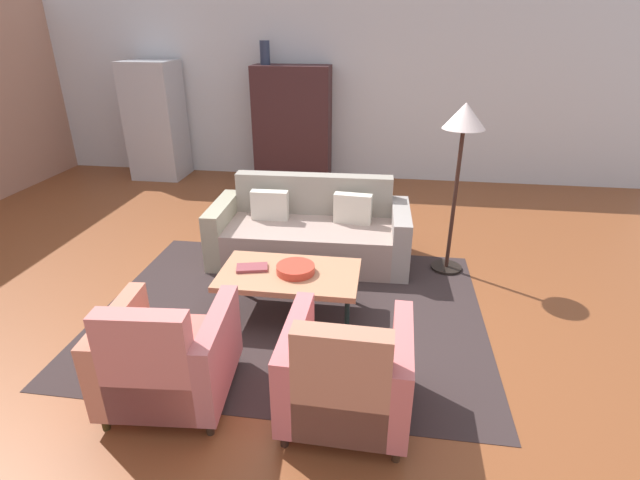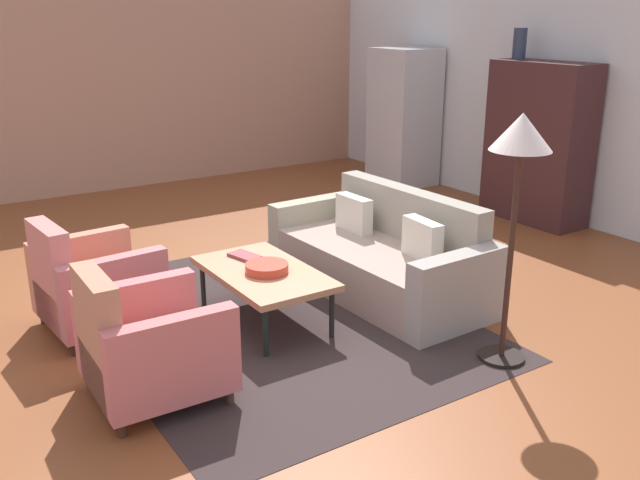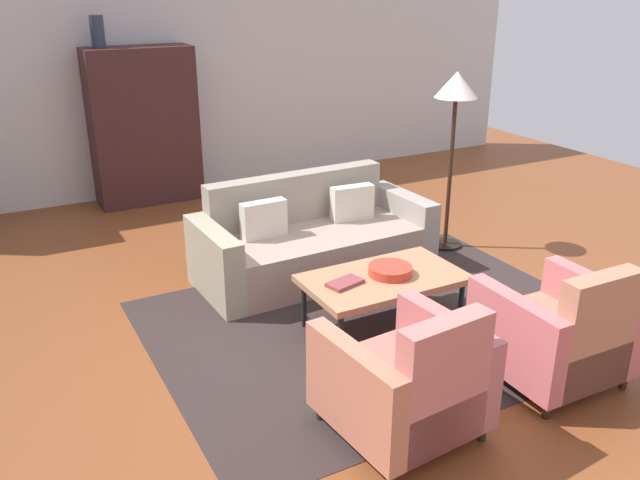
% 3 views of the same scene
% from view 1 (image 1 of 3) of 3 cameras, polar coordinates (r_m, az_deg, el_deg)
% --- Properties ---
extents(ground_plane, '(11.65, 11.65, 0.00)m').
position_cam_1_polar(ground_plane, '(4.31, -4.25, -8.97)').
color(ground_plane, brown).
extents(wall_back, '(9.71, 0.12, 2.80)m').
position_cam_1_polar(wall_back, '(7.95, 2.28, 17.51)').
color(wall_back, silver).
rests_on(wall_back, ground).
extents(area_rug, '(3.40, 2.60, 0.01)m').
position_cam_1_polar(area_rug, '(4.36, -3.44, -8.45)').
color(area_rug, '#322726').
rests_on(area_rug, ground).
extents(couch, '(2.13, 0.96, 0.86)m').
position_cam_1_polar(couch, '(5.21, -1.10, 0.95)').
color(couch, gray).
rests_on(couch, ground).
extents(coffee_table, '(1.20, 0.70, 0.43)m').
position_cam_1_polar(coffee_table, '(4.12, -3.71, -4.33)').
color(coffee_table, black).
rests_on(coffee_table, ground).
extents(armchair_left, '(0.86, 0.86, 0.88)m').
position_cam_1_polar(armchair_left, '(3.40, -17.96, -13.56)').
color(armchair_left, '#2B291E').
rests_on(armchair_left, ground).
extents(armchair_right, '(0.82, 0.82, 0.88)m').
position_cam_1_polar(armchair_right, '(3.12, 3.08, -16.16)').
color(armchair_right, '#2C281B').
rests_on(armchair_right, ground).
extents(fruit_bowl, '(0.33, 0.33, 0.07)m').
position_cam_1_polar(fruit_bowl, '(4.08, -2.95, -3.50)').
color(fruit_bowl, '#BC3B29').
rests_on(fruit_bowl, coffee_table).
extents(book_stack, '(0.30, 0.21, 0.03)m').
position_cam_1_polar(book_stack, '(4.18, -8.16, -3.31)').
color(book_stack, brown).
rests_on(book_stack, coffee_table).
extents(cabinet, '(1.20, 0.51, 1.80)m').
position_cam_1_polar(cabinet, '(7.79, -3.30, 13.62)').
color(cabinet, '#3D2021').
rests_on(cabinet, ground).
extents(vase_tall, '(0.15, 0.15, 0.34)m').
position_cam_1_polar(vase_tall, '(7.74, -6.63, 21.44)').
color(vase_tall, '#293249').
rests_on(vase_tall, cabinet).
extents(refrigerator, '(0.80, 0.73, 1.85)m').
position_cam_1_polar(refrigerator, '(8.42, -19.08, 13.37)').
color(refrigerator, '#B7BABF').
rests_on(refrigerator, ground).
extents(floor_lamp, '(0.40, 0.40, 1.72)m').
position_cam_1_polar(floor_lamp, '(4.75, 16.78, 12.24)').
color(floor_lamp, black).
rests_on(floor_lamp, ground).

